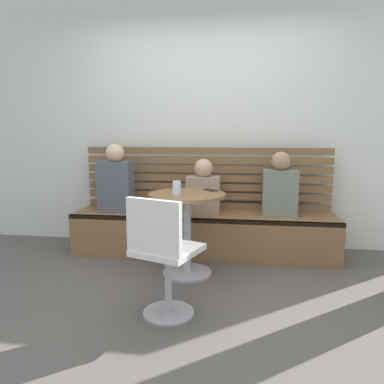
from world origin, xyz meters
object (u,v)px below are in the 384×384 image
Objects in this scene: cafe_table at (187,218)px; phone_on_table at (211,190)px; cup_espresso_small at (176,187)px; cup_glass_tall at (177,188)px; person_child_left at (203,190)px; white_chair at (163,253)px; booth_bench at (203,234)px; person_child_middle at (280,187)px; person_adult at (116,182)px.

phone_on_table is (0.19, 0.19, 0.23)m from cafe_table.
cup_espresso_small is 0.47× the size of cup_glass_tall.
cup_glass_tall is (-0.15, -0.67, 0.12)m from person_child_left.
cup_glass_tall is (-0.03, 0.72, 0.34)m from white_chair.
white_chair is 6.07× the size of phone_on_table.
person_child_left reaches higher than phone_on_table.
phone_on_table is at bearing -73.23° from booth_bench.
cup_espresso_small is (-0.09, 1.02, 0.30)m from white_chair.
cup_espresso_small is at bearing -158.91° from person_child_middle.
person_child_left reaches higher than cafe_table.
booth_bench is 0.92m from person_child_middle.
cup_espresso_small is 0.33m from phone_on_table.
person_child_left is 4.02× the size of phone_on_table.
cup_espresso_small reaches higher than booth_bench.
cup_espresso_small is at bearing 95.24° from white_chair.
cup_espresso_small is at bearing -120.01° from person_child_left.
person_child_left is 0.70m from cup_glass_tall.
phone_on_table is (0.27, 0.29, -0.06)m from cup_glass_tall.
phone_on_table is (-0.66, -0.40, 0.02)m from person_child_middle.
white_chair is at bearing -122.60° from person_child_middle.
booth_bench is at bearing 57.34° from phone_on_table.
person_child_left is 0.43m from cup_espresso_small.
cafe_table is 5.29× the size of phone_on_table.
cup_glass_tall reaches higher than cafe_table.
cup_espresso_small is at bearing 127.84° from phone_on_table.
cup_espresso_small is 0.40× the size of phone_on_table.
person_adult is 1.11× the size of person_child_middle.
person_child_left is 0.88× the size of person_child_middle.
cafe_table is 0.87× the size of white_chair.
cup_glass_tall is 0.86× the size of phone_on_table.
booth_bench is at bearing 84.86° from white_chair.
cup_glass_tall is (0.06, -0.30, 0.03)m from cup_espresso_small.
white_chair is at bearing -95.14° from booth_bench.
cup_espresso_small is (-0.99, -0.38, 0.04)m from person_child_middle.
cup_espresso_small is 0.31m from cup_glass_tall.
white_chair is 1.07m from cup_espresso_small.
cafe_table is (-0.08, -0.56, 0.30)m from booth_bench.
person_adult is 12.72× the size of cup_espresso_small.
person_child_middle is at bearing -18.50° from phone_on_table.
cup_glass_tall is 0.39m from phone_on_table.
person_child_middle is at bearing 2.35° from booth_bench.
cafe_table is 6.17× the size of cup_glass_tall.
booth_bench is 0.88m from cup_glass_tall.
phone_on_table is at bearing 47.11° from cup_glass_tall.
person_adult reaches higher than white_chair.
person_child_left reaches higher than cup_espresso_small.
booth_bench is 0.46m from person_child_left.
white_chair is at bearing -92.91° from cafe_table.
cup_espresso_small is at bearing 123.01° from cafe_table.
cup_espresso_small is (-0.21, -0.37, 0.08)m from person_child_left.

